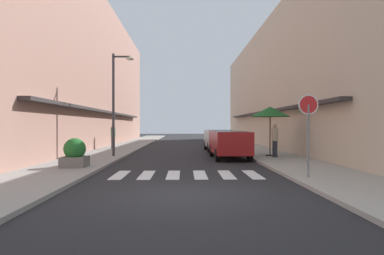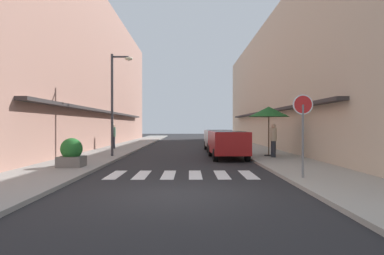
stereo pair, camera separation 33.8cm
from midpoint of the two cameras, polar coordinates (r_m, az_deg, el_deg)
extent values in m
plane|color=#232326|center=(26.10, -1.44, -3.55)|extent=(95.23, 95.23, 0.00)
cube|color=gray|center=(26.56, -11.94, -3.36)|extent=(2.98, 60.60, 0.12)
cube|color=#9E998E|center=(26.52, 9.08, -3.36)|extent=(2.98, 60.60, 0.12)
cube|color=#A87A6B|center=(28.93, -19.39, 8.61)|extent=(5.00, 40.96, 11.89)
cube|color=#332D2D|center=(27.91, -14.01, 2.44)|extent=(0.50, 28.67, 0.16)
cube|color=#C6B299|center=(28.76, 16.57, 6.86)|extent=(5.00, 40.96, 10.08)
cube|color=#332D2D|center=(27.87, 11.17, 2.45)|extent=(0.50, 28.67, 0.16)
cube|color=silver|center=(12.57, -12.67, -7.72)|extent=(0.45, 2.20, 0.01)
cube|color=silver|center=(12.42, -8.33, -7.82)|extent=(0.45, 2.20, 0.01)
cube|color=silver|center=(12.34, -3.90, -7.87)|extent=(0.45, 2.20, 0.01)
cube|color=silver|center=(12.34, 0.55, -7.87)|extent=(0.45, 2.20, 0.01)
cube|color=silver|center=(12.40, 4.98, -7.83)|extent=(0.45, 2.20, 0.01)
cube|color=silver|center=(12.54, 9.34, -7.74)|extent=(0.45, 2.20, 0.01)
cube|color=maroon|center=(18.28, 5.67, -2.43)|extent=(1.86, 4.29, 1.13)
cube|color=black|center=(18.06, 5.75, -1.50)|extent=(1.53, 2.42, 0.56)
cylinder|color=black|center=(19.61, 2.77, -3.90)|extent=(0.24, 0.65, 0.64)
cylinder|color=black|center=(19.82, 7.36, -3.86)|extent=(0.24, 0.65, 0.64)
cylinder|color=black|center=(16.83, 3.68, -4.60)|extent=(0.24, 0.65, 0.64)
cylinder|color=black|center=(17.08, 9.00, -4.53)|extent=(0.24, 0.65, 0.64)
cube|color=silver|center=(23.78, 4.07, -1.79)|extent=(1.82, 4.34, 1.13)
cube|color=black|center=(23.56, 4.12, -1.07)|extent=(1.51, 2.44, 0.56)
cylinder|color=black|center=(25.16, 1.91, -2.97)|extent=(0.23, 0.64, 0.64)
cylinder|color=black|center=(25.32, 5.51, -2.95)|extent=(0.23, 0.64, 0.64)
cylinder|color=black|center=(22.32, 2.43, -3.39)|extent=(0.23, 0.64, 0.64)
cylinder|color=black|center=(22.50, 6.48, -3.36)|extent=(0.23, 0.64, 0.64)
cylinder|color=slate|center=(11.42, 18.01, -2.15)|extent=(0.07, 0.07, 2.31)
cylinder|color=red|center=(11.43, 18.02, 3.64)|extent=(0.64, 0.03, 0.64)
torus|color=white|center=(11.43, 18.02, 3.64)|extent=(0.65, 0.05, 0.65)
cylinder|color=#38383D|center=(19.00, -13.47, 3.68)|extent=(0.14, 0.14, 5.52)
cylinder|color=#38383D|center=(19.24, -12.14, 11.48)|extent=(0.90, 0.10, 0.10)
ellipsoid|color=beige|center=(19.15, -10.79, 11.23)|extent=(0.44, 0.28, 0.20)
cylinder|color=#262626|center=(19.09, 12.37, -4.53)|extent=(0.48, 0.48, 0.06)
cylinder|color=#4C3823|center=(19.03, 12.38, -1.02)|extent=(0.06, 0.06, 2.40)
cone|color=#19511E|center=(19.04, 12.38, 2.59)|extent=(2.18, 2.18, 0.55)
cube|color=slate|center=(14.51, -19.60, -5.38)|extent=(0.96, 0.96, 0.41)
sphere|color=#236628|center=(14.47, -19.60, -3.38)|extent=(0.87, 0.87, 0.87)
cylinder|color=#282B33|center=(18.37, 13.14, -3.51)|extent=(0.26, 0.26, 0.84)
cylinder|color=tan|center=(18.33, 13.14, -1.16)|extent=(0.34, 0.34, 0.67)
sphere|color=tan|center=(18.32, 13.14, 0.24)|extent=(0.23, 0.23, 0.23)
cylinder|color=#282B33|center=(25.14, -13.39, -2.46)|extent=(0.26, 0.26, 0.85)
cylinder|color=#4C7259|center=(25.11, -13.40, -0.72)|extent=(0.34, 0.34, 0.68)
sphere|color=tan|center=(25.11, -13.40, 0.32)|extent=(0.23, 0.23, 0.23)
camera|label=1|loc=(0.17, -90.39, 0.00)|focal=32.00mm
camera|label=2|loc=(0.17, 89.61, 0.00)|focal=32.00mm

